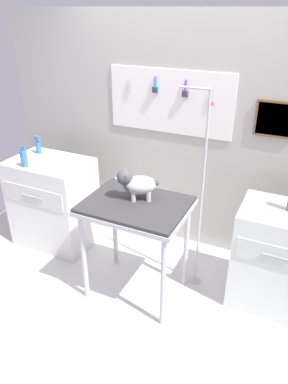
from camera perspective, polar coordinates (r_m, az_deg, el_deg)
name	(u,v)px	position (r m, az deg, el deg)	size (l,w,h in m)	color
ground	(127,315)	(3.23, -2.75, -18.84)	(4.40, 4.00, 0.04)	silver
rear_wall_panel	(185,137)	(3.60, 6.55, 8.55)	(4.00, 0.11, 2.30)	#AFA9A1
grooming_table	(136,214)	(2.94, -1.30, -3.51)	(0.84, 0.64, 0.91)	#B7B7BC
grooming_arm	(200,203)	(3.06, 8.86, -1.74)	(0.29, 0.11, 1.78)	#B7B7BC
dog	(136,184)	(2.88, -1.28, 1.35)	(0.35, 0.26, 0.26)	silver
counter_left	(54,202)	(3.91, -14.07, -1.57)	(0.80, 0.58, 0.94)	silver
cabinet_right	(277,258)	(3.23, 20.25, -9.74)	(0.68, 0.54, 0.89)	silver
spray_bottle_tall	(24,158)	(3.62, -18.43, 5.09)	(0.07, 0.06, 0.21)	#3870B9
conditioner_bottle	(38,146)	(3.92, -16.36, 6.98)	(0.05, 0.05, 0.19)	#3077C6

